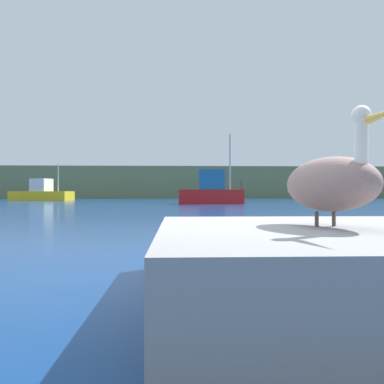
# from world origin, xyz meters

# --- Properties ---
(ground_plane) EXTENTS (260.00, 260.00, 0.00)m
(ground_plane) POSITION_xyz_m (0.00, 0.00, 0.00)
(ground_plane) COLOR navy
(hillside_backdrop) EXTENTS (140.00, 15.57, 5.27)m
(hillside_backdrop) POSITION_xyz_m (0.00, 66.35, 2.63)
(hillside_backdrop) COLOR #6B7A51
(hillside_backdrop) RESTS_ON ground
(pier_dock) EXTENTS (2.63, 2.73, 0.56)m
(pier_dock) POSITION_xyz_m (0.82, -0.76, 0.28)
(pier_dock) COLOR gray
(pier_dock) RESTS_ON ground
(pelican) EXTENTS (0.69, 1.30, 0.87)m
(pelican) POSITION_xyz_m (0.82, -0.78, 0.90)
(pelican) COLOR gray
(pelican) RESTS_ON pier_dock
(fishing_boat_red) EXTENTS (5.02, 1.64, 5.46)m
(fishing_boat_red) POSITION_xyz_m (2.32, 26.05, 0.97)
(fishing_boat_red) COLOR red
(fishing_boat_red) RESTS_ON ground
(fishing_boat_yellow) EXTENTS (7.57, 4.04, 4.08)m
(fishing_boat_yellow) POSITION_xyz_m (-15.71, 40.37, 0.82)
(fishing_boat_yellow) COLOR yellow
(fishing_boat_yellow) RESTS_ON ground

